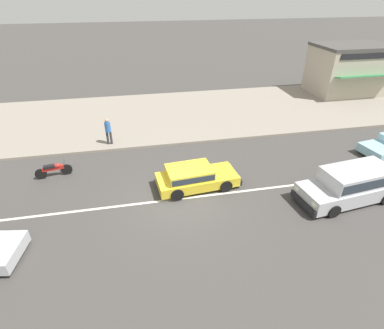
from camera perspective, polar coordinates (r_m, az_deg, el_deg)
ground_plane at (r=13.89m, az=-1.82°, el=-6.49°), size 160.00×160.00×0.00m
lane_centre_stripe at (r=13.89m, az=-1.82°, el=-6.48°), size 50.40×0.14×0.01m
kerb_strip at (r=22.88m, az=-6.23°, el=9.33°), size 68.00×10.00×0.15m
hatchback_yellow_2 at (r=14.31m, az=0.45°, el=-2.31°), size 4.07×2.02×1.10m
minivan_silver_5 at (r=15.20m, az=28.22°, el=-3.17°), size 4.86×2.25×1.56m
motorcycle_0 at (r=16.74m, az=-24.84°, el=-0.83°), size 1.77×0.57×0.80m
pedestrian_near_clock at (r=18.55m, az=-15.70°, el=6.45°), size 0.34×0.34×1.63m
shopfront_corner_warung at (r=30.48m, az=27.64°, el=15.80°), size 6.11×4.95×4.06m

